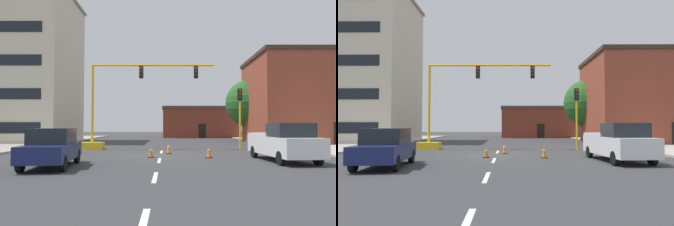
% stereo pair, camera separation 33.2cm
% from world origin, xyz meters
% --- Properties ---
extents(ground_plane, '(160.00, 160.00, 0.00)m').
position_xyz_m(ground_plane, '(0.00, 0.00, 0.00)').
color(ground_plane, '#38383A').
extents(sidewalk_left, '(6.00, 56.00, 0.14)m').
position_xyz_m(sidewalk_left, '(-13.31, 8.00, 0.07)').
color(sidewalk_left, '#9E998E').
rests_on(sidewalk_left, ground_plane).
extents(sidewalk_right, '(6.00, 56.00, 0.14)m').
position_xyz_m(sidewalk_right, '(13.31, 8.00, 0.07)').
color(sidewalk_right, '#B2ADA3').
rests_on(sidewalk_right, ground_plane).
extents(lane_stripe_seg_0, '(0.16, 2.40, 0.01)m').
position_xyz_m(lane_stripe_seg_0, '(0.00, -14.00, 0.00)').
color(lane_stripe_seg_0, silver).
rests_on(lane_stripe_seg_0, ground_plane).
extents(lane_stripe_seg_1, '(0.16, 2.40, 0.01)m').
position_xyz_m(lane_stripe_seg_1, '(0.00, -8.50, 0.00)').
color(lane_stripe_seg_1, silver).
rests_on(lane_stripe_seg_1, ground_plane).
extents(lane_stripe_seg_2, '(0.16, 2.40, 0.01)m').
position_xyz_m(lane_stripe_seg_2, '(0.00, -3.00, 0.00)').
color(lane_stripe_seg_2, silver).
rests_on(lane_stripe_seg_2, ground_plane).
extents(lane_stripe_seg_3, '(0.16, 2.40, 0.01)m').
position_xyz_m(lane_stripe_seg_3, '(0.00, 2.50, 0.00)').
color(lane_stripe_seg_3, silver).
rests_on(lane_stripe_seg_3, ground_plane).
extents(building_tall_left, '(14.14, 11.44, 17.07)m').
position_xyz_m(building_tall_left, '(-17.67, 16.30, 8.54)').
color(building_tall_left, beige).
rests_on(building_tall_left, ground_plane).
extents(building_brick_center, '(12.42, 7.49, 5.00)m').
position_xyz_m(building_brick_center, '(5.76, 32.04, 2.51)').
color(building_brick_center, brown).
rests_on(building_brick_center, ground_plane).
extents(building_row_right, '(13.63, 10.36, 9.43)m').
position_xyz_m(building_row_right, '(16.37, 14.07, 4.72)').
color(building_row_right, brown).
rests_on(building_row_right, ground_plane).
extents(traffic_signal_gantry, '(10.68, 1.20, 6.83)m').
position_xyz_m(traffic_signal_gantry, '(-4.14, 5.15, 2.34)').
color(traffic_signal_gantry, yellow).
rests_on(traffic_signal_gantry, ground_plane).
extents(traffic_light_pole_right, '(0.32, 0.47, 4.80)m').
position_xyz_m(traffic_light_pole_right, '(6.12, 4.64, 3.53)').
color(traffic_light_pole_right, yellow).
rests_on(traffic_light_pole_right, ground_plane).
extents(tree_right_far, '(5.79, 5.79, 7.55)m').
position_xyz_m(tree_right_far, '(10.45, 18.42, 4.65)').
color(tree_right_far, brown).
rests_on(tree_right_far, ground_plane).
extents(pickup_truck_white, '(2.34, 5.52, 1.99)m').
position_xyz_m(pickup_truck_white, '(6.52, -3.36, 0.97)').
color(pickup_truck_white, white).
rests_on(pickup_truck_white, ground_plane).
extents(sedan_navy_near_left, '(2.31, 4.67, 1.74)m').
position_xyz_m(sedan_navy_near_left, '(-4.75, -5.72, 0.89)').
color(sedan_navy_near_left, navy).
rests_on(sedan_navy_near_left, ground_plane).
extents(traffic_cone_roadside_a, '(0.36, 0.36, 0.67)m').
position_xyz_m(traffic_cone_roadside_a, '(0.50, 1.00, 0.33)').
color(traffic_cone_roadside_a, black).
rests_on(traffic_cone_roadside_a, ground_plane).
extents(traffic_cone_roadside_b, '(0.36, 0.36, 0.68)m').
position_xyz_m(traffic_cone_roadside_b, '(2.85, -1.69, 0.34)').
color(traffic_cone_roadside_b, black).
rests_on(traffic_cone_roadside_b, ground_plane).
extents(traffic_cone_roadside_c, '(0.36, 0.36, 0.63)m').
position_xyz_m(traffic_cone_roadside_c, '(-0.53, -1.44, 0.31)').
color(traffic_cone_roadside_c, black).
rests_on(traffic_cone_roadside_c, ground_plane).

